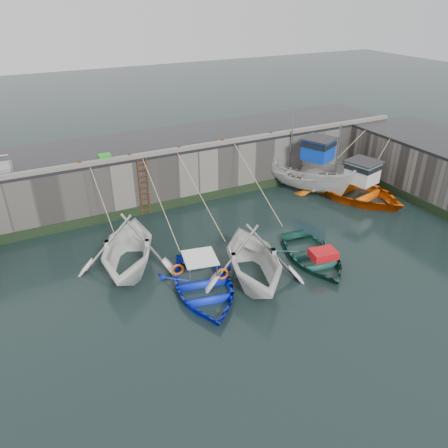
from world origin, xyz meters
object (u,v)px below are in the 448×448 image
boat_near_blue (203,291)px  bollard_d (222,141)px  boat_far_white (307,173)px  fish_crate (105,157)px  bollard_b (130,156)px  ladder (144,187)px  boat_near_white (130,268)px  boat_far_orange (351,189)px  bollard_a (80,164)px  boat_near_navy (313,260)px  bollard_e (271,134)px  boat_near_blacktrim (252,279)px  bollard_c (179,148)px

boat_near_blue → bollard_d: size_ratio=17.57×
boat_far_white → fish_crate: 11.84m
bollard_b → ladder: bearing=-33.9°
boat_near_white → bollard_b: size_ratio=18.77×
boat_far_orange → boat_near_white: bearing=171.4°
fish_crate → bollard_a: (-1.28, -0.24, -0.03)m
boat_near_navy → bollard_d: size_ratio=15.77×
bollard_b → bollard_d: same height
boat_near_blue → bollard_d: bearing=69.7°
boat_far_white → fish_crate: boat_far_white is taller
boat_near_white → fish_crate: fish_crate is taller
boat_near_navy → bollard_e: (2.71, 8.13, 3.30)m
boat_far_orange → bollard_e: bearing=120.3°
boat_near_white → boat_near_navy: boat_near_white is taller
bollard_b → boat_far_orange: bearing=-16.3°
boat_far_white → bollard_a: (-12.76, 1.51, 2.28)m
bollard_e → ladder: bearing=-177.6°
boat_near_white → bollard_d: 9.28m
boat_near_blue → boat_near_blacktrim: (2.20, -0.16, 0.00)m
boat_near_white → ladder: bearing=87.8°
bollard_c → boat_near_blacktrim: bearing=-90.6°
boat_near_navy → boat_far_white: (4.47, 6.63, 1.02)m
boat_near_white → boat_near_navy: 8.20m
boat_near_blacktrim → boat_far_orange: boat_far_orange is taller
fish_crate → bollard_b: fish_crate is taller
ladder → boat_near_blue: (-0.09, -7.67, -1.59)m
ladder → boat_near_navy: bearing=-55.9°
ladder → boat_far_orange: boat_far_orange is taller
bollard_a → bollard_b: same height
bollard_b → boat_near_navy: bearing=-54.6°
boat_near_white → bollard_e: (10.29, 5.00, 3.30)m
boat_near_blacktrim → bollard_c: (0.09, 8.17, 3.30)m
ladder → bollard_d: 5.11m
ladder → boat_far_white: size_ratio=0.49×
boat_near_white → boat_far_orange: bearing=30.1°
bollard_b → bollard_e: size_ratio=1.00×
boat_far_white → bollard_c: size_ratio=23.53×
boat_near_white → bollard_c: 7.48m
ladder → boat_near_navy: (5.29, -7.80, -1.59)m
boat_near_white → bollard_a: size_ratio=18.77×
boat_near_navy → boat_near_blue: bearing=-172.4°
ladder → boat_near_white: bearing=-116.1°
fish_crate → bollard_c: bearing=-3.3°
boat_near_white → boat_near_blacktrim: size_ratio=1.01×
boat_near_white → bollard_c: bollard_c is taller
boat_far_orange → bollard_a: 15.20m
boat_near_navy → boat_far_white: size_ratio=0.67×
bollard_c → bollard_e: (5.80, 0.00, 0.00)m
bollard_c → boat_near_blue: bearing=-105.9°
boat_near_white → boat_far_orange: (13.80, 1.49, 0.45)m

